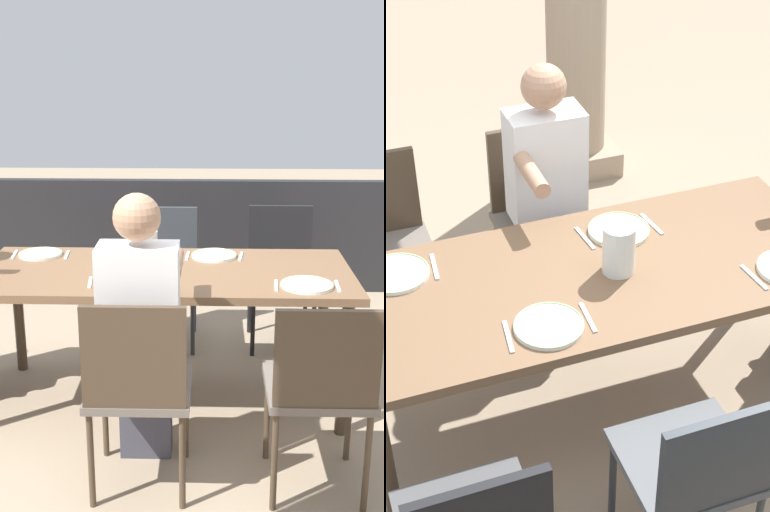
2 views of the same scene
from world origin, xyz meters
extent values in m
plane|color=gray|center=(0.00, 0.00, 0.00)|extent=(16.00, 16.00, 0.00)
cube|color=brown|center=(0.00, 0.00, 0.73)|extent=(1.97, 0.84, 0.04)
cylinder|color=#473828|center=(0.90, 0.34, 0.35)|extent=(0.06, 0.06, 0.71)
cylinder|color=#473828|center=(-0.90, -0.34, 0.35)|extent=(0.06, 0.06, 0.71)
cube|color=#6A6158|center=(-0.70, 0.76, 0.48)|extent=(0.44, 0.44, 0.04)
cylinder|color=#473828|center=(-0.51, 0.57, 0.23)|extent=(0.03, 0.03, 0.46)
cylinder|color=#473828|center=(-0.51, 0.95, 0.23)|extent=(0.03, 0.03, 0.46)
cylinder|color=black|center=(-0.51, -0.57, 0.22)|extent=(0.03, 0.03, 0.44)
cube|color=#6A6158|center=(0.06, 0.76, 0.46)|extent=(0.44, 0.44, 0.04)
cube|color=#473828|center=(0.06, 0.96, 0.69)|extent=(0.42, 0.03, 0.45)
cylinder|color=#473828|center=(-0.13, 0.57, 0.22)|extent=(0.03, 0.03, 0.44)
cylinder|color=#473828|center=(0.25, 0.57, 0.22)|extent=(0.03, 0.03, 0.44)
cylinder|color=#473828|center=(-0.13, 0.95, 0.22)|extent=(0.03, 0.03, 0.44)
cylinder|color=#473828|center=(0.25, 0.95, 0.22)|extent=(0.03, 0.03, 0.44)
cube|color=#5B5E61|center=(0.06, -0.76, 0.47)|extent=(0.44, 0.44, 0.04)
cube|color=#2D3338|center=(0.06, -0.96, 0.67)|extent=(0.42, 0.03, 0.41)
cylinder|color=#2D3338|center=(0.25, -0.57, 0.22)|extent=(0.03, 0.03, 0.45)
cylinder|color=#2D3338|center=(-0.13, -0.57, 0.22)|extent=(0.03, 0.03, 0.45)
cube|color=#3F3F4C|center=(0.06, 0.53, 0.23)|extent=(0.24, 0.14, 0.46)
cube|color=#3F3F4C|center=(0.06, 0.62, 0.51)|extent=(0.28, 0.32, 0.10)
cube|color=white|center=(0.06, 0.73, 0.82)|extent=(0.34, 0.20, 0.53)
sphere|color=tan|center=(0.06, 0.73, 1.21)|extent=(0.20, 0.20, 0.20)
cylinder|color=tan|center=(-0.08, 0.49, 0.94)|extent=(0.07, 0.30, 0.07)
cube|color=tan|center=(0.69, 2.03, 0.08)|extent=(0.46, 0.46, 0.16)
cylinder|color=white|center=(-0.71, 0.24, 0.76)|extent=(0.26, 0.26, 0.01)
torus|color=#A9CD91|center=(-0.71, 0.24, 0.76)|extent=(0.26, 0.26, 0.01)
cube|color=silver|center=(-0.56, 0.24, 0.75)|extent=(0.03, 0.17, 0.01)
cylinder|color=white|center=(-0.26, -0.25, 0.76)|extent=(0.25, 0.25, 0.01)
torus|color=#A9CD91|center=(-0.26, -0.25, 0.76)|extent=(0.25, 0.25, 0.01)
cube|color=silver|center=(-0.41, -0.25, 0.75)|extent=(0.04, 0.17, 0.01)
cube|color=silver|center=(-0.11, -0.25, 0.75)|extent=(0.02, 0.17, 0.01)
cylinder|color=white|center=(0.21, 0.22, 0.76)|extent=(0.26, 0.26, 0.01)
torus|color=#A4C786|center=(0.21, 0.22, 0.76)|extent=(0.26, 0.26, 0.01)
cube|color=silver|center=(0.06, 0.22, 0.75)|extent=(0.03, 0.17, 0.01)
cube|color=silver|center=(0.36, 0.22, 0.75)|extent=(0.04, 0.17, 0.01)
cube|color=silver|center=(0.57, -0.25, 0.75)|extent=(0.03, 0.17, 0.01)
cylinder|color=white|center=(0.10, -0.02, 0.85)|extent=(0.13, 0.13, 0.20)
cylinder|color=#EFEAC6|center=(0.10, -0.02, 0.82)|extent=(0.12, 0.12, 0.13)
camera|label=1|loc=(-0.24, 3.36, 1.83)|focal=47.10mm
camera|label=2|loc=(-0.95, -2.41, 2.71)|focal=58.86mm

